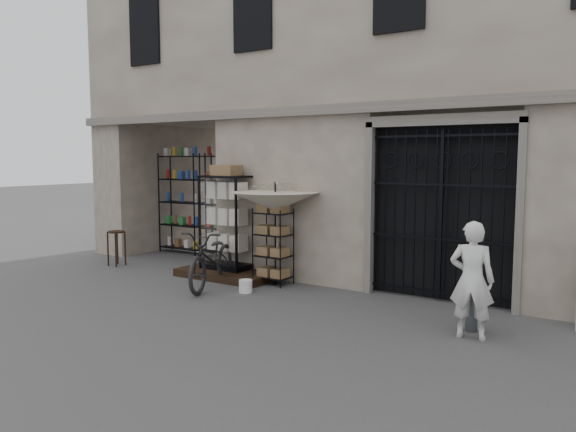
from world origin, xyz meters
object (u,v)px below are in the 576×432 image
Objects in this scene: wire_rack at (273,247)px; wooden_stool at (117,247)px; display_cabinet at (227,227)px; bicycle at (213,287)px; steel_bollard at (472,301)px; market_umbrella at (275,196)px; shopkeeper at (470,338)px; white_bucket at (246,286)px.

wooden_stool is at bearing -157.91° from wire_rack.
display_cabinet is 0.99× the size of bicycle.
wire_rack reaches higher than steel_bollard.
display_cabinet is 0.88× the size of market_umbrella.
market_umbrella is at bearing -24.77° from shopkeeper.
market_umbrella is (0.07, -0.03, 0.97)m from wire_rack.
white_bucket is (-0.03, -0.82, -0.59)m from wire_rack.
steel_bollard is at bearing -3.29° from wooden_stool.
steel_bollard is (4.76, -0.07, 0.43)m from bicycle.
display_cabinet reaches higher than white_bucket.
wooden_stool reaches higher than white_bucket.
wooden_stool is (-4.02, -0.39, -1.26)m from market_umbrella.
white_bucket is at bearing -13.60° from shopkeeper.
bicycle is 1.31× the size of shopkeeper.
shopkeeper is at bearing -5.40° from wooden_stool.
wooden_stool is at bearing -13.98° from shopkeeper.
display_cabinet reaches higher than shopkeeper.
wire_rack is at bearing 88.04° from white_bucket.
steel_bollard is (5.17, -0.97, -0.57)m from display_cabinet.
market_umbrella is at bearing 21.35° from bicycle.
display_cabinet is at bearing 93.92° from bicycle.
steel_bollard is at bearing -14.42° from display_cabinet.
display_cabinet reaches higher than wire_rack.
market_umbrella is 9.81× the size of white_bucket.
market_umbrella is at bearing 167.68° from steel_bollard.
white_bucket is 0.31× the size of wooden_stool.
market_umbrella is at bearing 5.61° from wooden_stool.
wire_rack is 1.34m from bicycle.
shopkeeper is (5.24, -1.27, -1.00)m from display_cabinet.
wooden_stool is 0.49× the size of shopkeeper.
bicycle is 4.85m from shopkeeper.
steel_bollard is at bearing -12.32° from market_umbrella.
shopkeeper is at bearing -76.97° from steel_bollard.
white_bucket is 0.79m from bicycle.
market_umbrella reaches higher than wire_rack.
wooden_stool is 7.92m from steel_bollard.
shopkeeper is (4.05, -0.36, -0.11)m from white_bucket.
display_cabinet is 2.85m from wooden_stool.
wooden_stool is at bearing 176.71° from steel_bollard.
market_umbrella is 2.04m from bicycle.
wooden_stool is (-3.14, 0.38, 0.41)m from bicycle.
steel_bollard is (3.95, -0.87, -0.28)m from wire_rack.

